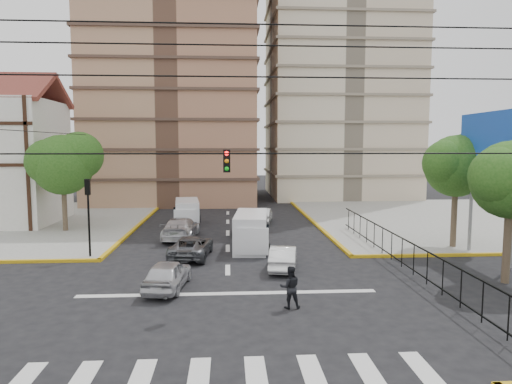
{
  "coord_description": "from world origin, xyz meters",
  "views": [
    {
      "loc": [
        0.05,
        -18.09,
        6.41
      ],
      "look_at": [
        1.5,
        5.44,
        4.0
      ],
      "focal_mm": 32.0,
      "sensor_mm": 36.0,
      "label": 1
    }
  ],
  "objects": [
    {
      "name": "park_fence",
      "position": [
        9.0,
        4.5,
        0.0
      ],
      "size": [
        0.1,
        22.5,
        1.66
      ],
      "primitive_type": null,
      "color": "black",
      "rests_on": "ground"
    },
    {
      "name": "tree_park_a",
      "position": [
        13.08,
        2.01,
        5.01
      ],
      "size": [
        4.41,
        3.6,
        6.83
      ],
      "color": "#473828",
      "rests_on": "ground"
    },
    {
      "name": "tree_tudor",
      "position": [
        -11.9,
        16.01,
        5.22
      ],
      "size": [
        5.39,
        4.4,
        7.43
      ],
      "color": "#473828",
      "rests_on": "ground"
    },
    {
      "name": "car_white_rear_right",
      "position": [
        2.94,
        19.4,
        0.61
      ],
      "size": [
        1.92,
        3.9,
        1.23
      ],
      "primitive_type": "imported",
      "rotation": [
        0.0,
        0.0,
        2.97
      ],
      "color": "white",
      "rests_on": "ground"
    },
    {
      "name": "pedestrian_crosswalk",
      "position": [
        2.46,
        -0.71,
        0.85
      ],
      "size": [
        0.83,
        0.65,
        1.69
      ],
      "primitive_type": "imported",
      "rotation": [
        0.0,
        0.0,
        3.15
      ],
      "color": "black",
      "rests_on": "ground"
    },
    {
      "name": "stop_line",
      "position": [
        0.0,
        1.2,
        0.01
      ],
      "size": [
        13.0,
        0.4,
        0.01
      ],
      "primitive_type": "cube",
      "color": "silver",
      "rests_on": "ground"
    },
    {
      "name": "tree_park_c",
      "position": [
        14.09,
        9.01,
        5.34
      ],
      "size": [
        4.65,
        3.8,
        7.25
      ],
      "color": "#473828",
      "rests_on": "ground"
    },
    {
      "name": "car_silver_front_left",
      "position": [
        -2.68,
        2.04,
        0.66
      ],
      "size": [
        2.07,
        4.07,
        1.33
      ],
      "primitive_type": "imported",
      "rotation": [
        0.0,
        0.0,
        3.01
      ],
      "color": "silver",
      "rests_on": "ground"
    },
    {
      "name": "crosswalk_stripes",
      "position": [
        0.0,
        -6.0,
        0.01
      ],
      "size": [
        12.0,
        2.4,
        0.01
      ],
      "primitive_type": "cube",
      "color": "silver",
      "rests_on": "ground"
    },
    {
      "name": "van_left_lane",
      "position": [
        -3.26,
        18.19,
        0.99
      ],
      "size": [
        2.24,
        4.71,
        2.05
      ],
      "rotation": [
        0.0,
        0.0,
        0.1
      ],
      "color": "silver",
      "rests_on": "ground"
    },
    {
      "name": "ground",
      "position": [
        0.0,
        0.0,
        0.0
      ],
      "size": [
        160.0,
        160.0,
        0.0
      ],
      "primitive_type": "plane",
      "color": "black",
      "rests_on": "ground"
    },
    {
      "name": "car_grey_mid_left",
      "position": [
        -2.09,
        7.85,
        0.62
      ],
      "size": [
        2.52,
        4.68,
        1.25
      ],
      "primitive_type": "imported",
      "rotation": [
        0.0,
        0.0,
        3.04
      ],
      "color": "#57595E",
      "rests_on": "ground"
    },
    {
      "name": "car_silver_rear_left",
      "position": [
        -3.21,
        13.15,
        0.74
      ],
      "size": [
        2.51,
        5.28,
        1.48
      ],
      "primitive_type": "imported",
      "rotation": [
        0.0,
        0.0,
        3.05
      ],
      "color": "#BDBCC2",
      "rests_on": "ground"
    },
    {
      "name": "billboard",
      "position": [
        14.45,
        6.0,
        6.0
      ],
      "size": [
        0.36,
        6.2,
        8.1
      ],
      "color": "slate",
      "rests_on": "ground"
    },
    {
      "name": "tower_beige",
      "position": [
        14.0,
        40.0,
        24.0
      ],
      "size": [
        17.0,
        16.0,
        48.0
      ],
      "primitive_type": "cube",
      "color": "beige",
      "rests_on": "ground"
    },
    {
      "name": "traffic_light_hanging",
      "position": [
        0.0,
        -2.04,
        5.9
      ],
      "size": [
        18.0,
        9.12,
        0.92
      ],
      "color": "black",
      "rests_on": "ground"
    },
    {
      "name": "car_white_front_right",
      "position": [
        2.89,
        5.02,
        0.62
      ],
      "size": [
        1.93,
        3.95,
        1.25
      ],
      "primitive_type": "imported",
      "rotation": [
        0.0,
        0.0,
        2.97
      ],
      "color": "white",
      "rests_on": "ground"
    },
    {
      "name": "traffic_light_nw",
      "position": [
        -7.8,
        7.8,
        3.11
      ],
      "size": [
        0.28,
        0.22,
        4.4
      ],
      "color": "black",
      "rests_on": "ground"
    },
    {
      "name": "sidewalk_ne",
      "position": [
        20.0,
        20.0,
        0.07
      ],
      "size": [
        26.0,
        26.0,
        0.15
      ],
      "primitive_type": "cube",
      "color": "gray",
      "rests_on": "ground"
    },
    {
      "name": "car_darkgrey_mid_right",
      "position": [
        1.16,
        14.55,
        0.62
      ],
      "size": [
        1.94,
        3.78,
        1.23
      ],
      "primitive_type": "imported",
      "rotation": [
        0.0,
        0.0,
        3.0
      ],
      "color": "black",
      "rests_on": "ground"
    },
    {
      "name": "van_right_lane",
      "position": [
        1.46,
        9.55,
        1.08
      ],
      "size": [
        2.39,
        5.1,
        2.22
      ],
      "rotation": [
        0.0,
        0.0,
        -0.1
      ],
      "color": "silver",
      "rests_on": "ground"
    }
  ]
}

